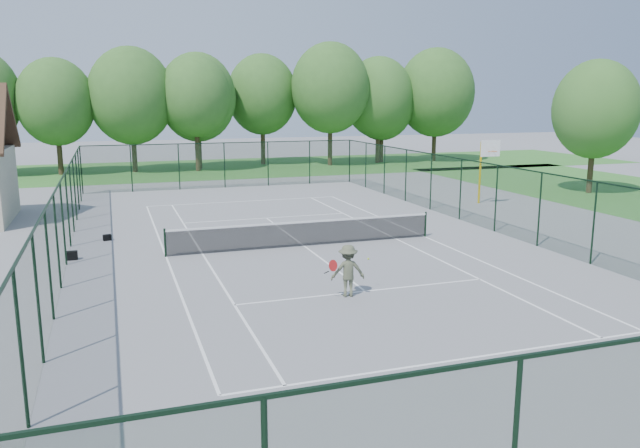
{
  "coord_description": "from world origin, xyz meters",
  "views": [
    {
      "loc": [
        -7.29,
        -23.56,
        5.89
      ],
      "look_at": [
        0.0,
        -2.0,
        1.3
      ],
      "focal_mm": 35.0,
      "sensor_mm": 36.0,
      "label": 1
    }
  ],
  "objects_px": {
    "basketball_goal": "(486,159)",
    "sports_bag_a": "(72,255)",
    "tennis_net": "(304,232)",
    "tennis_player": "(348,271)"
  },
  "relations": [
    {
      "from": "basketball_goal",
      "to": "sports_bag_a",
      "type": "relative_size",
      "value": 8.9
    },
    {
      "from": "tennis_net",
      "to": "tennis_player",
      "type": "relative_size",
      "value": 6.39
    },
    {
      "from": "tennis_net",
      "to": "tennis_player",
      "type": "bearing_deg",
      "value": -95.89
    },
    {
      "from": "tennis_net",
      "to": "tennis_player",
      "type": "xyz_separation_m",
      "value": [
        -0.69,
        -6.65,
        0.22
      ]
    },
    {
      "from": "tennis_player",
      "to": "sports_bag_a",
      "type": "bearing_deg",
      "value": 138.05
    },
    {
      "from": "tennis_net",
      "to": "basketball_goal",
      "type": "height_order",
      "value": "basketball_goal"
    },
    {
      "from": "basketball_goal",
      "to": "tennis_player",
      "type": "xyz_separation_m",
      "value": [
        -13.34,
        -13.11,
        -1.77
      ]
    },
    {
      "from": "tennis_net",
      "to": "sports_bag_a",
      "type": "distance_m",
      "value": 8.88
    },
    {
      "from": "tennis_net",
      "to": "sports_bag_a",
      "type": "relative_size",
      "value": 27.01
    },
    {
      "from": "sports_bag_a",
      "to": "tennis_player",
      "type": "bearing_deg",
      "value": -40.25
    }
  ]
}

